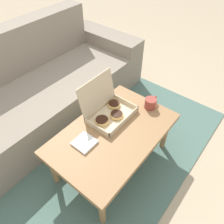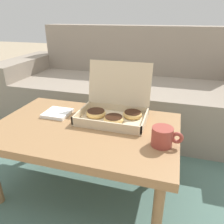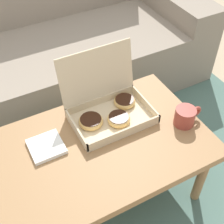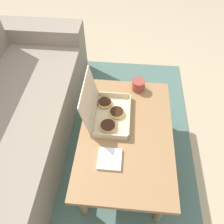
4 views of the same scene
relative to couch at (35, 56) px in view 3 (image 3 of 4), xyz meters
name	(u,v)px [view 3 (image 3 of 4)]	position (x,y,z in m)	size (l,w,h in m)	color
ground_plane	(93,178)	(0.00, -0.82, -0.28)	(12.00, 12.00, 0.00)	tan
area_rug	(71,139)	(0.00, -0.52, -0.28)	(2.34, 1.90, 0.01)	#4C6B60
couch	(35,56)	(0.00, 0.00, 0.00)	(2.22, 0.85, 0.83)	gray
coffee_table	(100,151)	(0.00, -0.93, 0.08)	(0.93, 0.60, 0.40)	#997047
pastry_box	(108,106)	(0.12, -0.79, 0.17)	(0.36, 0.29, 0.29)	beige
coffee_mug	(185,116)	(0.39, -1.00, 0.16)	(0.13, 0.09, 0.08)	#993D33
napkin_stack	(46,147)	(-0.20, -0.85, 0.13)	(0.14, 0.14, 0.02)	white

